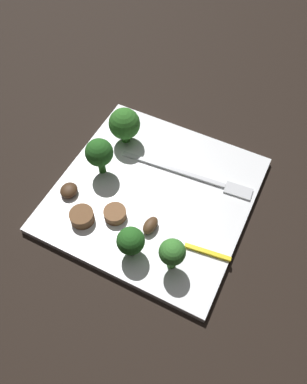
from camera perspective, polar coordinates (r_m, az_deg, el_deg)
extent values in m
plane|color=black|center=(0.48, 0.00, -0.67)|extent=(1.40, 1.40, 0.00)
cube|color=white|center=(0.48, 0.00, -0.34)|extent=(0.24, 0.24, 0.01)
cube|color=silver|center=(0.49, 2.95, 3.49)|extent=(0.15, 0.02, 0.00)
cube|color=silver|center=(0.49, 12.90, 0.16)|extent=(0.04, 0.02, 0.00)
cylinder|color=#296420|center=(0.49, -8.07, 4.17)|extent=(0.01, 0.01, 0.03)
sphere|color=#235B1E|center=(0.47, -8.41, 5.96)|extent=(0.04, 0.04, 0.04)
cylinder|color=#408630|center=(0.42, 2.77, -10.44)|extent=(0.01, 0.01, 0.03)
sphere|color=#387A2D|center=(0.40, 2.90, -9.21)|extent=(0.03, 0.03, 0.03)
cylinder|color=#296420|center=(0.43, -3.40, -8.61)|extent=(0.01, 0.01, 0.02)
sphere|color=#235B1E|center=(0.41, -3.53, -7.50)|extent=(0.03, 0.03, 0.03)
cylinder|color=#347525|center=(0.52, -4.33, 8.73)|extent=(0.01, 0.01, 0.02)
sphere|color=#2D6B23|center=(0.51, -4.49, 10.43)|extent=(0.04, 0.04, 0.04)
cylinder|color=brown|center=(0.46, -10.94, -3.73)|extent=(0.03, 0.03, 0.01)
cylinder|color=brown|center=(0.45, -5.94, -3.35)|extent=(0.04, 0.04, 0.01)
ellipsoid|color=#422B19|center=(0.48, -12.88, 0.26)|extent=(0.02, 0.02, 0.01)
ellipsoid|color=#4C331E|center=(0.44, -0.48, -5.15)|extent=(0.02, 0.03, 0.01)
cube|color=yellow|center=(0.44, 8.31, -9.16)|extent=(0.05, 0.01, 0.00)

